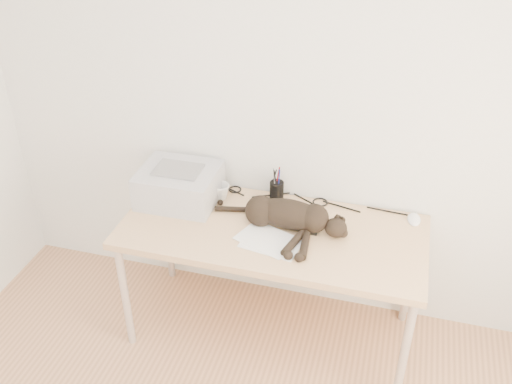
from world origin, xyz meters
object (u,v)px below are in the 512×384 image
(printer, at_px, (179,185))
(mouse, at_px, (414,217))
(cat, at_px, (285,215))
(pen_cup, at_px, (277,190))
(desk, at_px, (276,240))
(mug, at_px, (221,191))

(printer, relative_size, mouse, 3.55)
(cat, relative_size, mouse, 6.11)
(pen_cup, xyz_separation_m, mouse, (0.76, -0.01, -0.04))
(desk, xyz_separation_m, cat, (0.06, -0.05, 0.21))
(mug, xyz_separation_m, pen_cup, (0.30, 0.08, 0.01))
(mug, distance_m, mouse, 1.07)
(cat, xyz_separation_m, pen_cup, (-0.11, 0.25, -0.02))
(printer, xyz_separation_m, cat, (0.63, -0.10, -0.02))
(desk, relative_size, mouse, 13.25)
(desk, xyz_separation_m, pen_cup, (-0.05, 0.20, 0.19))
(printer, distance_m, mouse, 1.29)
(desk, relative_size, printer, 3.73)
(desk, distance_m, mug, 0.41)
(desk, bearing_deg, pen_cup, 103.07)
(mug, bearing_deg, cat, -23.10)
(mug, height_order, mouse, mug)
(printer, relative_size, mug, 4.50)
(cat, distance_m, mouse, 0.70)
(printer, relative_size, cat, 0.58)
(mug, bearing_deg, pen_cup, 14.59)
(desk, height_order, pen_cup, pen_cup)
(mug, xyz_separation_m, mouse, (1.06, 0.07, -0.02))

